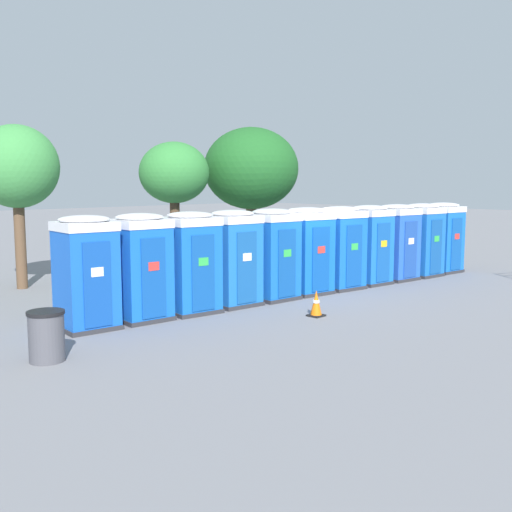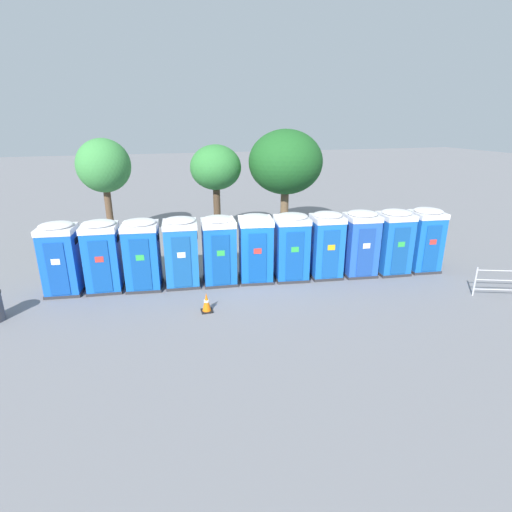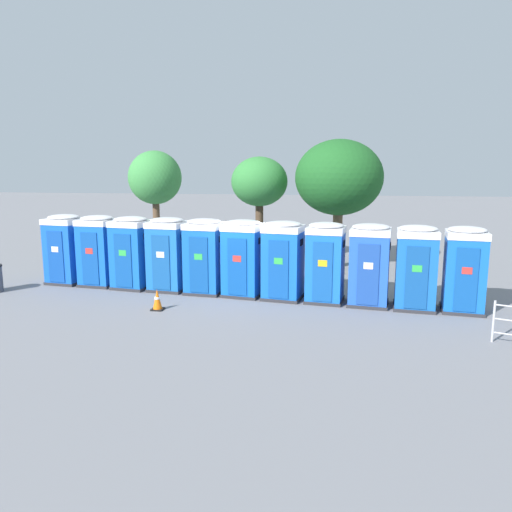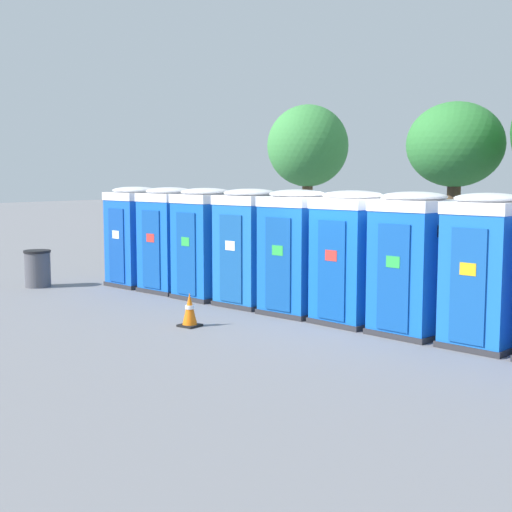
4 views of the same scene
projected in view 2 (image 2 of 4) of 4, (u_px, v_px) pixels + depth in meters
The scene contains 17 objects.
ground_plane at pixel (255, 277), 15.51m from camera, with size 120.00×120.00×0.00m, color slate.
portapotty_0 at pixel (61, 258), 13.77m from camera, with size 1.33×1.33×2.54m.
portapotty_1 at pixel (102, 256), 14.00m from camera, with size 1.31×1.30×2.54m.
portapotty_2 at pixel (142, 254), 14.17m from camera, with size 1.39×1.36×2.54m.
portapotty_3 at pixel (181, 252), 14.43m from camera, with size 1.33×1.31×2.54m.
portapotty_4 at pixel (219, 250), 14.62m from camera, with size 1.31×1.30×2.54m.
portapotty_5 at pixel (256, 248), 14.85m from camera, with size 1.40×1.38×2.54m.
portapotty_6 at pixel (292, 246), 15.02m from camera, with size 1.40×1.37×2.54m.
portapotty_7 at pixel (326, 245), 15.24m from camera, with size 1.30×1.33×2.54m.
portapotty_8 at pixel (360, 243), 15.43m from camera, with size 1.36×1.34×2.54m.
portapotty_9 at pixel (393, 242), 15.61m from camera, with size 1.32×1.31×2.54m.
portapotty_10 at pixel (424, 239), 15.90m from camera, with size 1.31×1.33×2.54m.
street_tree_0 at pixel (216, 169), 19.28m from camera, with size 2.46×2.46×4.68m.
street_tree_1 at pixel (285, 163), 19.71m from camera, with size 3.66×3.66×5.38m.
street_tree_2 at pixel (104, 167), 18.84m from camera, with size 2.51×2.51×5.00m.
traffic_cone at pixel (207, 303), 12.66m from camera, with size 0.36×0.36×0.64m.
event_barrier at pixel (506, 281), 13.65m from camera, with size 1.93×0.76×1.05m.
Camera 2 is at (-3.94, -13.84, 5.85)m, focal length 28.00 mm.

